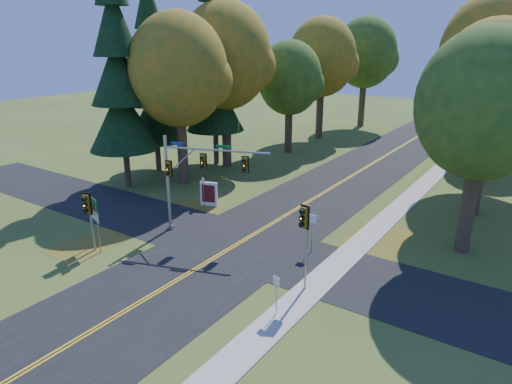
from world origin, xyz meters
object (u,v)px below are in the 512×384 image
Objects in this scene: traffic_mast at (192,172)px; east_signal_pole at (305,227)px; route_sign_cluster at (94,212)px; info_kiosk at (209,194)px.

traffic_mast is 9.65m from east_signal_pole.
traffic_mast is 6.21m from route_sign_cluster.
east_signal_pole reaches higher than info_kiosk.
route_sign_cluster is 9.60m from info_kiosk.
east_signal_pole is at bearing 32.12° from route_sign_cluster.
info_kiosk is at bearing 158.59° from east_signal_pole.
east_signal_pole is at bearing -47.45° from info_kiosk.
info_kiosk is (0.73, 9.47, -1.40)m from route_sign_cluster.
info_kiosk is (-11.69, 6.82, -2.53)m from east_signal_pole.
traffic_mast is at bearing 78.85° from route_sign_cluster.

